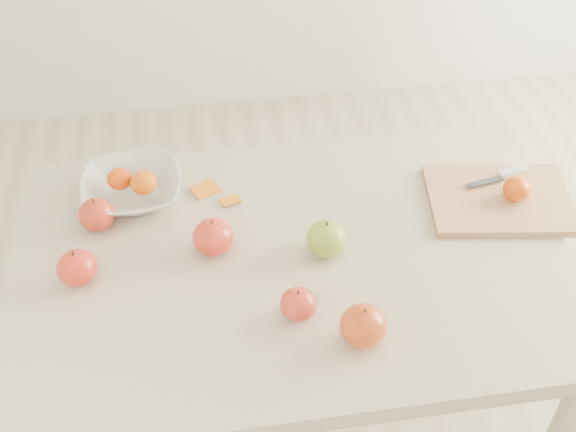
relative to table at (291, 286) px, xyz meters
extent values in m
cube|color=beige|center=(0.00, 0.00, 0.08)|extent=(1.20, 0.80, 0.04)
cylinder|color=#BCAA8E|center=(-0.54, 0.34, -0.30)|extent=(0.06, 0.06, 0.71)
cylinder|color=#BCAA8E|center=(0.54, 0.34, -0.30)|extent=(0.06, 0.06, 0.71)
cube|color=tan|center=(0.50, 0.10, 0.11)|extent=(0.36, 0.28, 0.02)
ellipsoid|color=#DF5D07|center=(0.53, 0.09, 0.14)|extent=(0.06, 0.06, 0.05)
imported|color=silver|center=(-0.34, 0.24, 0.13)|extent=(0.23, 0.23, 0.06)
ellipsoid|color=#D64407|center=(-0.36, 0.25, 0.15)|extent=(0.06, 0.06, 0.05)
ellipsoid|color=#CD4A07|center=(-0.31, 0.23, 0.15)|extent=(0.06, 0.06, 0.05)
cube|color=orange|center=(-0.17, 0.24, 0.10)|extent=(0.07, 0.07, 0.01)
cube|color=orange|center=(-0.11, 0.19, 0.10)|extent=(0.05, 0.05, 0.01)
cube|color=white|center=(0.56, 0.17, 0.12)|extent=(0.08, 0.03, 0.01)
cube|color=#3C3E44|center=(0.48, 0.14, 0.12)|extent=(0.10, 0.03, 0.00)
ellipsoid|color=#619419|center=(0.07, 0.00, 0.14)|extent=(0.09, 0.09, 0.08)
ellipsoid|color=#A81521|center=(-0.16, 0.04, 0.14)|extent=(0.09, 0.09, 0.08)
ellipsoid|color=#A71D0A|center=(0.10, -0.24, 0.14)|extent=(0.09, 0.09, 0.08)
ellipsoid|color=maroon|center=(-0.01, -0.16, 0.13)|extent=(0.07, 0.07, 0.07)
ellipsoid|color=maroon|center=(-0.44, 0.00, 0.14)|extent=(0.08, 0.08, 0.07)
ellipsoid|color=maroon|center=(-0.41, 0.16, 0.14)|extent=(0.08, 0.08, 0.07)
camera|label=1|loc=(-0.17, -1.07, 1.21)|focal=45.00mm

